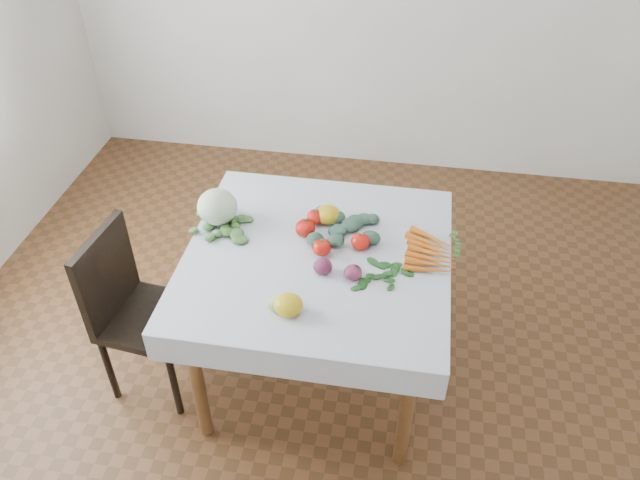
# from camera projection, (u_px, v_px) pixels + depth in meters

# --- Properties ---
(ground) EXTENTS (4.00, 4.00, 0.00)m
(ground) POSITION_uv_depth(u_px,v_px,m) (318.00, 368.00, 3.14)
(ground) COLOR brown
(table) EXTENTS (1.00, 1.00, 0.75)m
(table) POSITION_uv_depth(u_px,v_px,m) (317.00, 272.00, 2.72)
(table) COLOR brown
(table) RESTS_ON ground
(tablecloth) EXTENTS (1.12, 1.12, 0.01)m
(tablecloth) POSITION_uv_depth(u_px,v_px,m) (317.00, 254.00, 2.66)
(tablecloth) COLOR white
(tablecloth) RESTS_ON table
(chair) EXTENTS (0.43, 0.43, 0.86)m
(chair) POSITION_uv_depth(u_px,v_px,m) (132.00, 303.00, 2.80)
(chair) COLOR black
(chair) RESTS_ON ground
(cabbage) EXTENTS (0.21, 0.21, 0.16)m
(cabbage) POSITION_uv_depth(u_px,v_px,m) (217.00, 207.00, 2.79)
(cabbage) COLOR beige
(cabbage) RESTS_ON tablecloth
(tomato_a) EXTENTS (0.08, 0.08, 0.07)m
(tomato_a) POSITION_uv_depth(u_px,v_px,m) (315.00, 217.00, 2.80)
(tomato_a) COLOR red
(tomato_a) RESTS_ON tablecloth
(tomato_b) EXTENTS (0.10, 0.10, 0.07)m
(tomato_b) POSITION_uv_depth(u_px,v_px,m) (322.00, 247.00, 2.64)
(tomato_b) COLOR red
(tomato_b) RESTS_ON tablecloth
(tomato_c) EXTENTS (0.11, 0.11, 0.07)m
(tomato_c) POSITION_uv_depth(u_px,v_px,m) (360.00, 242.00, 2.67)
(tomato_c) COLOR red
(tomato_c) RESTS_ON tablecloth
(tomato_d) EXTENTS (0.11, 0.11, 0.08)m
(tomato_d) POSITION_uv_depth(u_px,v_px,m) (305.00, 228.00, 2.74)
(tomato_d) COLOR red
(tomato_d) RESTS_ON tablecloth
(heirloom_back) EXTENTS (0.13, 0.13, 0.08)m
(heirloom_back) POSITION_uv_depth(u_px,v_px,m) (328.00, 214.00, 2.81)
(heirloom_back) COLOR gold
(heirloom_back) RESTS_ON tablecloth
(heirloom_front) EXTENTS (0.14, 0.14, 0.08)m
(heirloom_front) POSITION_uv_depth(u_px,v_px,m) (288.00, 305.00, 2.37)
(heirloom_front) COLOR gold
(heirloom_front) RESTS_ON tablecloth
(onion_a) EXTENTS (0.09, 0.09, 0.07)m
(onion_a) POSITION_uv_depth(u_px,v_px,m) (323.00, 266.00, 2.55)
(onion_a) COLOR #501634
(onion_a) RESTS_ON tablecloth
(onion_b) EXTENTS (0.08, 0.08, 0.06)m
(onion_b) POSITION_uv_depth(u_px,v_px,m) (353.00, 273.00, 2.52)
(onion_b) COLOR #501634
(onion_b) RESTS_ON tablecloth
(tomatillo_cluster) EXTENTS (0.09, 0.13, 0.05)m
(tomatillo_cluster) POSITION_uv_depth(u_px,v_px,m) (269.00, 307.00, 2.38)
(tomatillo_cluster) COLOR #B8CC76
(tomatillo_cluster) RESTS_ON tablecloth
(carrot_bunch) EXTENTS (0.22, 0.29, 0.03)m
(carrot_bunch) POSITION_uv_depth(u_px,v_px,m) (431.00, 254.00, 2.64)
(carrot_bunch) COLOR orange
(carrot_bunch) RESTS_ON tablecloth
(kale_bunch) EXTENTS (0.31, 0.30, 0.04)m
(kale_bunch) POSITION_uv_depth(u_px,v_px,m) (354.00, 230.00, 2.75)
(kale_bunch) COLOR #395D4B
(kale_bunch) RESTS_ON tablecloth
(basil_bunch) EXTENTS (0.23, 0.16, 0.01)m
(basil_bunch) POSITION_uv_depth(u_px,v_px,m) (381.00, 276.00, 2.54)
(basil_bunch) COLOR #1A541B
(basil_bunch) RESTS_ON tablecloth
(dill_bunch) EXTENTS (0.26, 0.21, 0.03)m
(dill_bunch) POSITION_uv_depth(u_px,v_px,m) (222.00, 226.00, 2.79)
(dill_bunch) COLOR #477435
(dill_bunch) RESTS_ON tablecloth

